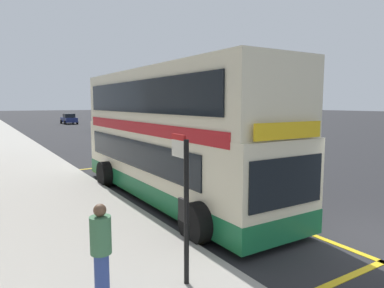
% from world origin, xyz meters
% --- Properties ---
extents(ground_plane, '(260.00, 260.00, 0.00)m').
position_xyz_m(ground_plane, '(0.00, 32.00, 0.00)').
color(ground_plane, '#28282B').
extents(double_decker_bus, '(3.21, 10.52, 4.40)m').
position_xyz_m(double_decker_bus, '(-2.46, 6.21, 2.06)').
color(double_decker_bus, beige).
rests_on(double_decker_bus, ground).
extents(bus_bay_markings, '(3.01, 13.74, 0.01)m').
position_xyz_m(bus_bay_markings, '(-2.50, 6.36, 0.01)').
color(bus_bay_markings, gold).
rests_on(bus_bay_markings, ground).
extents(bus_stop_sign, '(0.09, 0.51, 2.62)m').
position_xyz_m(bus_stop_sign, '(-5.10, 0.89, 1.69)').
color(bus_stop_sign, black).
rests_on(bus_stop_sign, pavement_near).
extents(parked_car_navy_kerbside, '(2.09, 4.20, 1.62)m').
position_xyz_m(parked_car_navy_kerbside, '(4.53, 52.59, 0.80)').
color(parked_car_navy_kerbside, navy).
rests_on(parked_car_navy_kerbside, ground).
extents(parked_car_teal_across, '(2.09, 4.20, 1.62)m').
position_xyz_m(parked_car_teal_across, '(4.87, 36.15, 0.80)').
color(parked_car_teal_across, '#196066').
rests_on(parked_car_teal_across, ground).
extents(pedestrian_waiting_near_sign, '(0.34, 0.34, 1.58)m').
position_xyz_m(pedestrian_waiting_near_sign, '(-6.51, 1.12, 0.99)').
color(pedestrian_waiting_near_sign, '#33478C').
rests_on(pedestrian_waiting_near_sign, pavement_near).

